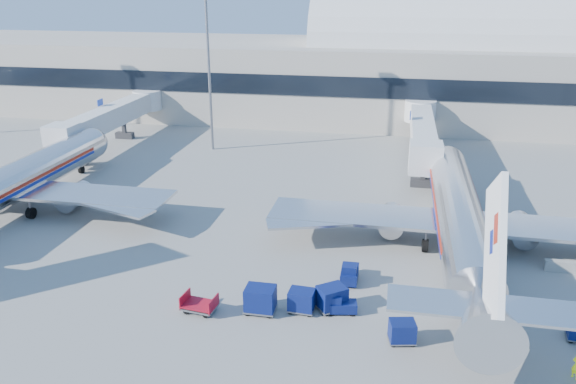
% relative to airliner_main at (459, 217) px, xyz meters
% --- Properties ---
extents(ground, '(260.00, 260.00, 0.00)m').
position_rel_airliner_main_xyz_m(ground, '(-10.00, -4.51, -2.93)').
color(ground, gray).
rests_on(ground, ground).
extents(terminal, '(170.00, 28.15, 21.00)m').
position_rel_airliner_main_xyz_m(terminal, '(-23.60, 51.46, 4.60)').
color(terminal, '#B2AA9E').
rests_on(terminal, ground).
extents(airliner_main, '(32.00, 37.26, 12.07)m').
position_rel_airliner_main_xyz_m(airliner_main, '(0.00, 0.00, 0.00)').
color(airliner_main, silver).
rests_on(airliner_main, ground).
extents(airliner_mid, '(32.00, 37.26, 12.07)m').
position_rel_airliner_main_xyz_m(airliner_mid, '(-42.00, 0.00, 0.00)').
color(airliner_mid, silver).
rests_on(airliner_mid, ground).
extents(jetbridge_near, '(4.40, 27.50, 6.25)m').
position_rel_airliner_main_xyz_m(jetbridge_near, '(-2.40, 26.30, 1.00)').
color(jetbridge_near, silver).
rests_on(jetbridge_near, ground).
extents(jetbridge_mid, '(4.40, 27.50, 6.25)m').
position_rel_airliner_main_xyz_m(jetbridge_mid, '(-44.40, 26.30, 1.00)').
color(jetbridge_mid, silver).
rests_on(jetbridge_mid, ground).
extents(mast_west, '(2.00, 1.20, 22.60)m').
position_rel_airliner_main_xyz_m(mast_west, '(-30.00, 25.49, 11.87)').
color(mast_west, slate).
rests_on(mast_west, ground).
extents(barrier_near, '(3.00, 0.55, 0.90)m').
position_rel_airliner_main_xyz_m(barrier_near, '(8.00, -2.51, -2.48)').
color(barrier_near, '#9E9E96').
rests_on(barrier_near, ground).
extents(tug_lead, '(2.20, 1.37, 1.34)m').
position_rel_airliner_main_xyz_m(tug_lead, '(-8.57, -11.71, -2.32)').
color(tug_lead, '#0A1650').
rests_on(tug_lead, ground).
extents(tug_right, '(2.37, 2.63, 1.56)m').
position_rel_airliner_main_xyz_m(tug_right, '(-0.26, -7.41, -2.22)').
color(tug_right, '#0A1650').
rests_on(tug_right, ground).
extents(tug_left, '(1.26, 2.49, 1.62)m').
position_rel_airliner_main_xyz_m(tug_left, '(-8.36, -7.34, -2.19)').
color(tug_left, '#0A1650').
rests_on(tug_left, ground).
extents(cart_train_a, '(2.47, 2.38, 1.73)m').
position_rel_airliner_main_xyz_m(cart_train_a, '(-9.20, -11.41, -2.00)').
color(cart_train_a, '#0A1650').
rests_on(cart_train_a, ground).
extents(cart_train_b, '(1.89, 1.49, 1.59)m').
position_rel_airliner_main_xyz_m(cart_train_b, '(-11.19, -12.06, -2.08)').
color(cart_train_b, '#0A1650').
rests_on(cart_train_b, ground).
extents(cart_train_c, '(2.12, 1.62, 1.87)m').
position_rel_airliner_main_xyz_m(cart_train_c, '(-13.93, -12.68, -1.93)').
color(cart_train_c, '#0A1650').
rests_on(cart_train_c, ground).
extents(cart_solo_near, '(1.89, 1.59, 1.46)m').
position_rel_airliner_main_xyz_m(cart_solo_near, '(-4.42, -14.35, -2.15)').
color(cart_solo_near, '#0A1650').
rests_on(cart_solo_near, ground).
extents(cart_open_red, '(2.46, 1.88, 0.61)m').
position_rel_airliner_main_xyz_m(cart_open_red, '(-18.01, -13.44, -2.49)').
color(cart_open_red, slate).
rests_on(cart_open_red, ground).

